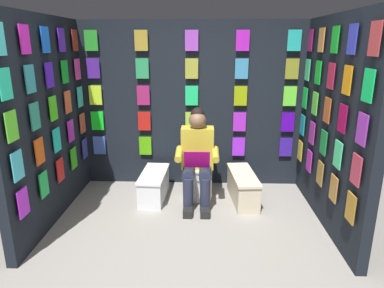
{
  "coord_description": "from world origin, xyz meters",
  "views": [
    {
      "loc": [
        -0.17,
        2.58,
        1.94
      ],
      "look_at": [
        -0.04,
        -1.12,
        0.85
      ],
      "focal_mm": 32.17,
      "sensor_mm": 36.0,
      "label": 1
    }
  ],
  "objects_px": {
    "person_reading": "(197,157)",
    "comic_longbox_near": "(154,185)",
    "toilet": "(197,171)",
    "comic_longbox_far": "(243,187)"
  },
  "relations": [
    {
      "from": "toilet",
      "to": "comic_longbox_near",
      "type": "height_order",
      "value": "toilet"
    },
    {
      "from": "toilet",
      "to": "person_reading",
      "type": "distance_m",
      "value": 0.35
    },
    {
      "from": "toilet",
      "to": "person_reading",
      "type": "relative_size",
      "value": 0.65
    },
    {
      "from": "comic_longbox_near",
      "to": "comic_longbox_far",
      "type": "relative_size",
      "value": 0.89
    },
    {
      "from": "toilet",
      "to": "comic_longbox_near",
      "type": "xyz_separation_m",
      "value": [
        0.56,
        0.12,
        -0.15
      ]
    },
    {
      "from": "person_reading",
      "to": "comic_longbox_near",
      "type": "xyz_separation_m",
      "value": [
        0.56,
        -0.11,
        -0.43
      ]
    },
    {
      "from": "toilet",
      "to": "comic_longbox_far",
      "type": "height_order",
      "value": "toilet"
    },
    {
      "from": "person_reading",
      "to": "toilet",
      "type": "bearing_deg",
      "value": -90.02
    },
    {
      "from": "person_reading",
      "to": "comic_longbox_far",
      "type": "height_order",
      "value": "person_reading"
    },
    {
      "from": "person_reading",
      "to": "comic_longbox_near",
      "type": "bearing_deg",
      "value": -11.03
    }
  ]
}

